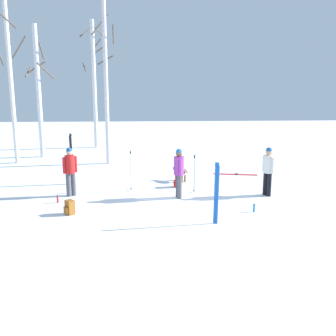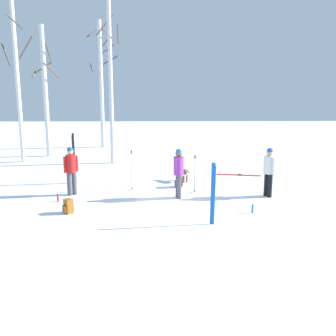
% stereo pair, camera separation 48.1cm
% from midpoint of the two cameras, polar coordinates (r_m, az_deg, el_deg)
% --- Properties ---
extents(ground_plane, '(60.00, 60.00, 0.00)m').
position_cam_midpoint_polar(ground_plane, '(11.81, 0.57, -6.98)').
color(ground_plane, white).
extents(person_0, '(0.46, 0.34, 1.72)m').
position_cam_midpoint_polar(person_0, '(14.13, -14.91, -0.07)').
color(person_0, '#4C4C56').
rests_on(person_0, ground_plane).
extents(person_1, '(0.34, 0.51, 1.72)m').
position_cam_midpoint_polar(person_1, '(13.41, 0.56, -0.30)').
color(person_1, '#4C4C56').
rests_on(person_1, ground_plane).
extents(person_2, '(0.34, 0.47, 1.72)m').
position_cam_midpoint_polar(person_2, '(14.07, 13.31, -0.04)').
color(person_2, black).
rests_on(person_2, ground_plane).
extents(dog, '(0.56, 0.76, 0.57)m').
position_cam_midpoint_polar(dog, '(15.86, 0.83, -0.54)').
color(dog, brown).
rests_on(dog, ground_plane).
extents(ski_pair_planted_0, '(0.14, 0.12, 1.99)m').
position_cam_midpoint_polar(ski_pair_planted_0, '(15.79, -14.60, 1.23)').
color(ski_pair_planted_0, black).
rests_on(ski_pair_planted_0, ground_plane).
extents(ski_pair_planted_1, '(0.14, 0.08, 1.76)m').
position_cam_midpoint_polar(ski_pair_planted_1, '(11.01, 5.76, -3.71)').
color(ski_pair_planted_1, blue).
rests_on(ski_pair_planted_1, ground_plane).
extents(ski_pair_lying_0, '(1.88, 0.51, 0.05)m').
position_cam_midpoint_polar(ski_pair_lying_0, '(17.27, 8.93, -0.92)').
color(ski_pair_lying_0, red).
rests_on(ski_pair_lying_0, ground_plane).
extents(ski_poles_0, '(0.07, 0.20, 1.37)m').
position_cam_midpoint_polar(ski_poles_0, '(14.13, 2.86, -0.70)').
color(ski_poles_0, '#B2B2BC').
rests_on(ski_poles_0, ground_plane).
extents(ski_poles_1, '(0.07, 0.20, 1.48)m').
position_cam_midpoint_polar(ski_poles_1, '(14.46, -6.36, -0.23)').
color(ski_poles_1, '#B2B2BC').
rests_on(ski_poles_1, ground_plane).
extents(backpack_0, '(0.35, 0.34, 0.44)m').
position_cam_midpoint_polar(backpack_0, '(12.33, -15.13, -5.53)').
color(backpack_0, '#99591E').
rests_on(backpack_0, ground_plane).
extents(backpack_1, '(0.31, 0.28, 0.44)m').
position_cam_midpoint_polar(backpack_1, '(15.00, 0.50, -1.97)').
color(backpack_1, red).
rests_on(backpack_1, ground_plane).
extents(water_bottle_0, '(0.06, 0.06, 0.26)m').
position_cam_midpoint_polar(water_bottle_0, '(13.63, -16.64, -4.34)').
color(water_bottle_0, red).
rests_on(water_bottle_0, ground_plane).
extents(water_bottle_1, '(0.06, 0.06, 0.27)m').
position_cam_midpoint_polar(water_bottle_1, '(12.38, 11.23, -5.69)').
color(water_bottle_1, '#1E72BF').
rests_on(water_bottle_1, ground_plane).
extents(birch_tree_0, '(1.54, 1.54, 7.72)m').
position_cam_midpoint_polar(birch_tree_0, '(20.70, -22.38, 11.51)').
color(birch_tree_0, white).
rests_on(birch_tree_0, ground_plane).
extents(birch_tree_1, '(1.35, 1.36, 6.81)m').
position_cam_midpoint_polar(birch_tree_1, '(22.00, -18.80, 10.55)').
color(birch_tree_1, silver).
rests_on(birch_tree_1, ground_plane).
extents(birch_tree_2, '(1.67, 1.61, 7.50)m').
position_cam_midpoint_polar(birch_tree_2, '(24.53, -11.18, 12.10)').
color(birch_tree_2, silver).
rests_on(birch_tree_2, ground_plane).
extents(birch_tree_3, '(1.12, 1.05, 7.68)m').
position_cam_midpoint_polar(birch_tree_3, '(19.36, -9.67, 12.21)').
color(birch_tree_3, silver).
rests_on(birch_tree_3, ground_plane).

